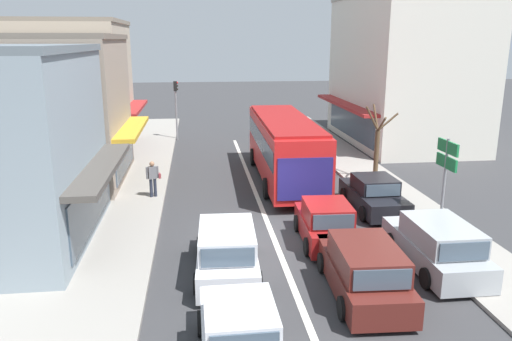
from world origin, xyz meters
name	(u,v)px	position (x,y,z in m)	size (l,w,h in m)	color
ground_plane	(272,235)	(0.00, 0.00, 0.00)	(140.00, 140.00, 0.00)	#353538
lane_centre_line	(259,201)	(0.00, 4.00, 0.00)	(0.20, 28.00, 0.01)	silver
sidewalk_left	(110,192)	(-6.80, 6.00, 0.07)	(5.20, 44.00, 0.14)	gray
kerb_right	(377,183)	(6.20, 6.00, 0.06)	(2.80, 44.00, 0.12)	gray
shopfront_mid_block	(40,111)	(-10.18, 8.13, 3.62)	(8.76, 7.40, 7.25)	gray
shopfront_far_end	(77,87)	(-10.18, 16.09, 4.09)	(7.18, 8.00, 8.20)	#B2A38E
building_right_far	(404,70)	(11.48, 16.16, 4.98)	(8.22, 12.18, 9.98)	silver
city_bus	(284,144)	(1.69, 7.29, 1.88)	(2.88, 10.90, 3.23)	red
hatchback_queue_gap_filler	(239,334)	(-1.87, -7.37, 0.71)	(1.84, 3.71, 1.54)	silver
wagon_adjacent_lane_trail	(227,251)	(-1.86, -2.96, 0.75)	(2.08, 4.57, 1.58)	silver
wagon_behind_bus_near	(364,270)	(1.86, -4.72, 0.75)	(2.10, 4.58, 1.58)	#561E19
hatchback_adjacent_lane_lead	(326,224)	(1.75, -0.96, 0.71)	(1.95, 3.77, 1.54)	maroon
parked_wagon_kerb_front	(437,246)	(4.68, -3.35, 0.75)	(1.95, 4.50, 1.58)	#9EA3A8
parked_sedan_kerb_second	(373,195)	(4.64, 2.24, 0.66)	(1.95, 4.22, 1.47)	black
traffic_light_downstreet	(176,100)	(-4.07, 18.68, 2.85)	(0.33, 0.24, 4.20)	gray
directional_road_sign	(446,163)	(6.17, -0.67, 2.70)	(0.10, 1.40, 3.60)	gray
street_tree_right	(377,147)	(6.33, 6.62, 1.78)	(1.71, 1.81, 3.83)	brown
pedestrian_with_handbag_near	(153,177)	(-4.68, 4.81, 1.07)	(0.65, 0.41, 1.63)	#232838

